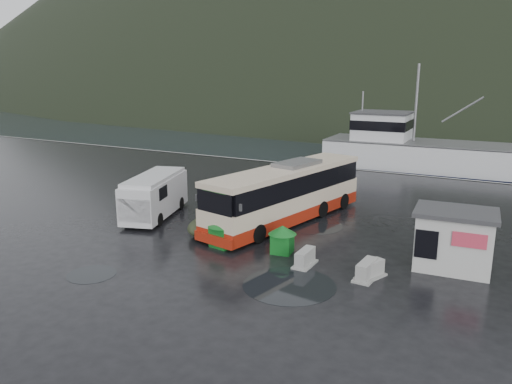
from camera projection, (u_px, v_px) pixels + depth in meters
The scene contains 14 objects.
ground at pixel (238, 234), 26.52m from camera, with size 160.00×160.00×0.00m, color black.
harbor_water at pixel (466, 106), 120.74m from camera, with size 300.00×180.00×0.02m, color black.
quay_edge at pixel (353, 169), 43.65m from camera, with size 160.00×0.60×1.50m, color #999993.
coach_bus at pixel (286, 221), 28.75m from camera, with size 3.00×11.97×3.38m, color beige, non-canonical shape.
white_van at pixel (156, 216), 29.70m from camera, with size 2.08×6.05×2.53m, color silver, non-canonical shape.
waste_bin_left at pixel (223, 246), 24.66m from camera, with size 1.08×1.08×1.51m, color #12651E, non-canonical shape.
waste_bin_right at pixel (282, 253), 23.78m from camera, with size 0.97×0.97×1.35m, color #12651E, non-canonical shape.
dome_tent at pixel (207, 235), 26.26m from camera, with size 1.80×2.52×0.99m, color #2B321E, non-canonical shape.
ticket_kiosk at pixel (451, 268), 21.91m from camera, with size 3.38×2.56×2.65m, color beige, non-canonical shape.
jersey_barrier_a at pixel (305, 265), 22.22m from camera, with size 0.73×1.46×0.73m, color #999993, non-canonical shape.
jersey_barrier_b at pixel (370, 277), 20.93m from camera, with size 0.71×1.42×0.71m, color #999993, non-canonical shape.
jersey_barrier_c at pixel (366, 278), 20.84m from camera, with size 0.76×1.52×0.76m, color #999993, non-canonical shape.
fishing_trawler at pixel (445, 164), 46.12m from camera, with size 26.13×5.73×10.45m, color silver, non-canonical shape.
puddles at pixel (272, 259), 22.94m from camera, with size 10.85×13.46×0.01m.
Camera 1 is at (12.72, -21.81, 8.47)m, focal length 35.00 mm.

